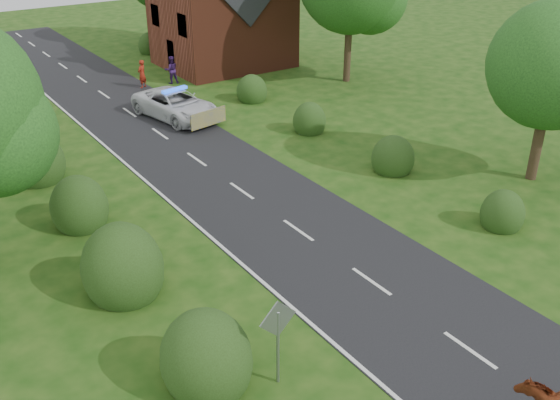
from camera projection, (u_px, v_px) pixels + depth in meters
ground at (470, 351)px, 17.06m from camera, size 120.00×120.00×0.00m
road at (207, 167)px, 28.07m from camera, size 6.00×70.00×0.02m
road_markings at (197, 192)px, 25.74m from camera, size 4.96×70.00×0.01m
hedgerow_left at (88, 221)px, 22.02m from camera, size 2.75×50.41×3.00m
hedgerow_right at (374, 150)px, 28.37m from camera, size 2.10×45.78×2.10m
tree_right_a at (559, 70)px, 24.88m from camera, size 5.33×5.20×7.56m
road_sign at (278, 330)px, 15.26m from camera, size 1.06×0.08×2.53m
house at (222, 9)px, 42.15m from camera, size 8.00×7.40×9.17m
police_van at (176, 105)px, 33.57m from camera, size 3.49×5.85×1.66m
pedestrian_red at (142, 74)px, 38.54m from camera, size 0.76×0.69×1.74m
pedestrian_purple at (171, 70)px, 39.39m from camera, size 0.97×0.82×1.74m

